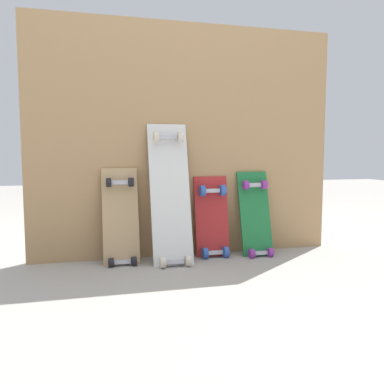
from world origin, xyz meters
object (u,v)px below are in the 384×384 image
(skateboard_natural, at_px, (121,222))
(skateboard_white, at_px, (171,199))
(skateboard_green, at_px, (256,219))
(skateboard_red, at_px, (212,221))

(skateboard_natural, height_order, skateboard_white, skateboard_white)
(skateboard_natural, bearing_deg, skateboard_green, -0.55)
(skateboard_natural, distance_m, skateboard_red, 0.56)
(skateboard_red, bearing_deg, skateboard_white, -166.66)
(skateboard_red, xyz_separation_m, skateboard_green, (0.27, -0.03, 0.01))
(skateboard_white, relative_size, skateboard_red, 1.58)
(skateboard_natural, distance_m, skateboard_green, 0.83)
(skateboard_natural, relative_size, skateboard_white, 0.71)
(skateboard_white, height_order, skateboard_red, skateboard_white)
(skateboard_red, bearing_deg, skateboard_natural, -177.95)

